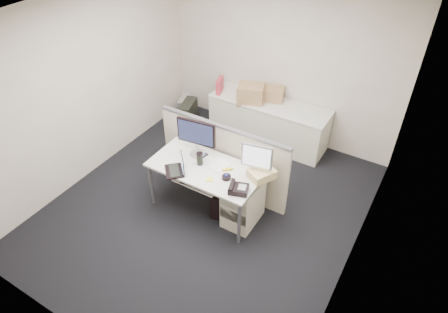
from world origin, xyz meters
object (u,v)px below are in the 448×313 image
Objects in this scene: monitor_main at (197,138)px; desk_phone at (239,189)px; desk at (206,171)px; laptop at (174,165)px.

monitor_main reaches higher than desk_phone.
monitor_main is 2.31× the size of desk_phone.
monitor_main is (-0.25, 0.18, 0.34)m from desk.
desk is at bearing 90.10° from laptop.
desk_phone reaches higher than desk.
monitor_main is at bearing 139.32° from desk_phone.
desk_phone is at bearing 53.42° from laptop.
laptop reaches higher than desk.
monitor_main is at bearing 144.25° from desk.
laptop reaches higher than desk_phone.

